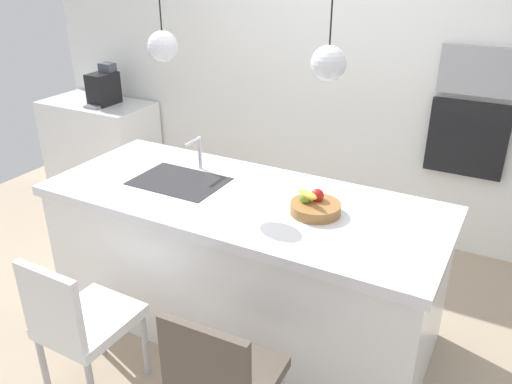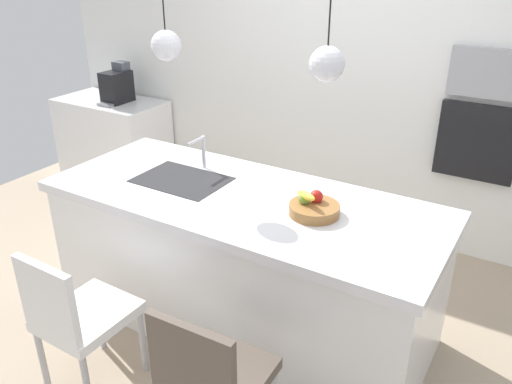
{
  "view_description": "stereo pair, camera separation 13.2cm",
  "coord_description": "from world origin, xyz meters",
  "views": [
    {
      "loc": [
        1.4,
        -2.39,
        2.23
      ],
      "look_at": [
        0.1,
        0.0,
        0.95
      ],
      "focal_mm": 36.62,
      "sensor_mm": 36.0,
      "label": 1
    },
    {
      "loc": [
        1.51,
        -2.32,
        2.23
      ],
      "look_at": [
        0.1,
        0.0,
        0.95
      ],
      "focal_mm": 36.62,
      "sensor_mm": 36.0,
      "label": 2
    }
  ],
  "objects": [
    {
      "name": "floor",
      "position": [
        0.0,
        0.0,
        0.0
      ],
      "size": [
        6.6,
        6.6,
        0.0
      ],
      "primitive_type": "plane",
      "color": "tan",
      "rests_on": "ground"
    },
    {
      "name": "back_wall",
      "position": [
        0.0,
        1.65,
        1.3
      ],
      "size": [
        6.0,
        0.1,
        2.6
      ],
      "primitive_type": "cube",
      "color": "white",
      "rests_on": "ground"
    },
    {
      "name": "kitchen_island",
      "position": [
        0.0,
        0.0,
        0.45
      ],
      "size": [
        2.4,
        0.98,
        0.9
      ],
      "color": "white",
      "rests_on": "ground"
    },
    {
      "name": "sink_basin",
      "position": [
        -0.45,
        0.0,
        0.9
      ],
      "size": [
        0.56,
        0.4,
        0.02
      ],
      "primitive_type": "cube",
      "color": "#2D2D30",
      "rests_on": "kitchen_island"
    },
    {
      "name": "faucet",
      "position": [
        -0.45,
        0.21,
        1.05
      ],
      "size": [
        0.02,
        0.17,
        0.22
      ],
      "color": "silver",
      "rests_on": "kitchen_island"
    },
    {
      "name": "fruit_bowl",
      "position": [
        0.46,
        0.01,
        0.95
      ],
      "size": [
        0.28,
        0.28,
        0.15
      ],
      "color": "#9E6B38",
      "rests_on": "kitchen_island"
    },
    {
      "name": "side_counter",
      "position": [
        -2.4,
        1.28,
        0.42
      ],
      "size": [
        1.1,
        0.6,
        0.84
      ],
      "primitive_type": "cube",
      "color": "white",
      "rests_on": "ground"
    },
    {
      "name": "coffee_machine",
      "position": [
        -2.27,
        1.28,
        1.0
      ],
      "size": [
        0.2,
        0.35,
        0.38
      ],
      "color": "black",
      "rests_on": "side_counter"
    },
    {
      "name": "microwave",
      "position": [
        1.02,
        1.58,
        1.45
      ],
      "size": [
        0.54,
        0.08,
        0.34
      ],
      "primitive_type": "cube",
      "color": "#9E9EA3",
      "rests_on": "back_wall"
    },
    {
      "name": "oven",
      "position": [
        1.02,
        1.58,
        0.95
      ],
      "size": [
        0.56,
        0.08,
        0.56
      ],
      "primitive_type": "cube",
      "color": "black",
      "rests_on": "back_wall"
    },
    {
      "name": "chair_near",
      "position": [
        -0.42,
        -0.94,
        0.5
      ],
      "size": [
        0.41,
        0.47,
        0.88
      ],
      "color": "white",
      "rests_on": "ground"
    },
    {
      "name": "chair_middle",
      "position": [
        0.44,
        -0.94,
        0.51
      ],
      "size": [
        0.45,
        0.44,
        0.88
      ],
      "color": "brown",
      "rests_on": "ground"
    },
    {
      "name": "pendant_light_left",
      "position": [
        -0.5,
        0.0,
        1.73
      ],
      "size": [
        0.17,
        0.17,
        0.77
      ],
      "color": "silver"
    },
    {
      "name": "pendant_light_right",
      "position": [
        0.5,
        0.0,
        1.73
      ],
      "size": [
        0.17,
        0.17,
        0.77
      ],
      "color": "silver"
    }
  ]
}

